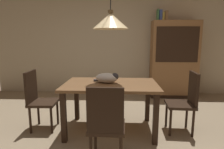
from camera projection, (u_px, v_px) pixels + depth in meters
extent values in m
plane|color=#998466|center=(111.00, 143.00, 2.61)|extent=(10.00, 10.00, 0.00)
cube|color=beige|center=(116.00, 38.00, 4.96)|extent=(6.40, 0.10, 2.90)
cube|color=brown|center=(111.00, 85.00, 2.88)|extent=(1.40, 0.90, 0.04)
cube|color=black|center=(64.00, 118.00, 2.59)|extent=(0.07, 0.07, 0.71)
cube|color=black|center=(156.00, 119.00, 2.53)|extent=(0.07, 0.07, 0.71)
cube|color=black|center=(77.00, 100.00, 3.35)|extent=(0.07, 0.07, 0.71)
cube|color=black|center=(148.00, 101.00, 3.30)|extent=(0.07, 0.07, 0.71)
cube|color=black|center=(180.00, 105.00, 2.88)|extent=(0.42, 0.42, 0.04)
cube|color=black|center=(193.00, 88.00, 2.82)|extent=(0.05, 0.38, 0.48)
cylinder|color=black|center=(166.00, 114.00, 3.09)|extent=(0.04, 0.04, 0.41)
cylinder|color=black|center=(170.00, 123.00, 2.78)|extent=(0.04, 0.04, 0.41)
cylinder|color=black|center=(187.00, 115.00, 3.06)|extent=(0.04, 0.04, 0.41)
cylinder|color=black|center=(193.00, 124.00, 2.75)|extent=(0.04, 0.04, 0.41)
cube|color=black|center=(44.00, 103.00, 2.98)|extent=(0.42, 0.42, 0.04)
cube|color=black|center=(31.00, 86.00, 2.93)|extent=(0.05, 0.38, 0.48)
cylinder|color=black|center=(51.00, 120.00, 2.86)|extent=(0.04, 0.04, 0.41)
cylinder|color=black|center=(58.00, 112.00, 3.17)|extent=(0.04, 0.04, 0.41)
cylinder|color=black|center=(30.00, 120.00, 2.86)|extent=(0.04, 0.04, 0.41)
cylinder|color=black|center=(38.00, 112.00, 3.17)|extent=(0.04, 0.04, 0.41)
cube|color=black|center=(107.00, 127.00, 2.14)|extent=(0.41, 0.41, 0.04)
cube|color=black|center=(105.00, 111.00, 1.92)|extent=(0.38, 0.04, 0.48)
cylinder|color=black|center=(121.00, 139.00, 2.33)|extent=(0.04, 0.04, 0.41)
cylinder|color=black|center=(95.00, 138.00, 2.35)|extent=(0.04, 0.04, 0.41)
ellipsoid|color=silver|center=(107.00, 78.00, 2.90)|extent=(0.38, 0.28, 0.15)
sphere|color=#333338|center=(115.00, 77.00, 2.87)|extent=(0.11, 0.11, 0.11)
cylinder|color=#333338|center=(99.00, 80.00, 2.97)|extent=(0.18, 0.04, 0.04)
cone|color=beige|center=(111.00, 21.00, 2.71)|extent=(0.52, 0.52, 0.22)
cylinder|color=#513D23|center=(111.00, 12.00, 2.69)|extent=(0.08, 0.08, 0.04)
cube|color=olive|center=(174.00, 60.00, 4.66)|extent=(1.10, 0.44, 1.85)
cube|color=black|center=(177.00, 45.00, 4.38)|extent=(0.97, 0.01, 0.81)
cube|color=black|center=(172.00, 95.00, 4.82)|extent=(1.12, 0.45, 0.08)
cube|color=#427A4C|center=(158.00, 15.00, 4.50)|extent=(0.03, 0.20, 0.26)
cube|color=#384C93|center=(160.00, 16.00, 4.50)|extent=(0.06, 0.24, 0.24)
cube|color=gold|center=(163.00, 17.00, 4.50)|extent=(0.04, 0.20, 0.18)
cube|color=brown|center=(166.00, 16.00, 4.49)|extent=(0.06, 0.24, 0.22)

